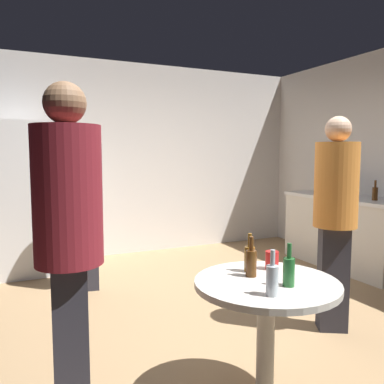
# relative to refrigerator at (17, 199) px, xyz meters

# --- Properties ---
(ground_plane) EXTENTS (5.20, 5.20, 0.10)m
(ground_plane) POSITION_rel_refrigerator_xyz_m (1.48, -2.20, -0.95)
(ground_plane) COLOR #9E7C56
(wall_back) EXTENTS (5.32, 0.06, 2.70)m
(wall_back) POSITION_rel_refrigerator_xyz_m (1.48, 0.43, 0.45)
(wall_back) COLOR silver
(wall_back) RESTS_ON ground_plane
(refrigerator) EXTENTS (0.70, 0.68, 1.80)m
(refrigerator) POSITION_rel_refrigerator_xyz_m (0.00, 0.00, 0.00)
(refrigerator) COLOR white
(refrigerator) RESTS_ON ground_plane
(kitchen_counter) EXTENTS (0.64, 1.67, 0.90)m
(kitchen_counter) POSITION_rel_refrigerator_xyz_m (3.76, -1.41, -0.45)
(kitchen_counter) COLOR beige
(kitchen_counter) RESTS_ON ground_plane
(kettle) EXTENTS (0.24, 0.17, 0.18)m
(kettle) POSITION_rel_refrigerator_xyz_m (3.71, -1.32, 0.07)
(kettle) COLOR #B2B2B7
(kettle) RESTS_ON kitchen_counter
(wine_bottle_on_counter) EXTENTS (0.08, 0.08, 0.31)m
(wine_bottle_on_counter) POSITION_rel_refrigerator_xyz_m (3.78, -0.96, 0.12)
(wine_bottle_on_counter) COLOR #3F141E
(wine_bottle_on_counter) RESTS_ON kitchen_counter
(beer_bottle_on_counter) EXTENTS (0.06, 0.06, 0.23)m
(beer_bottle_on_counter) POSITION_rel_refrigerator_xyz_m (3.72, -1.86, 0.08)
(beer_bottle_on_counter) COLOR #593314
(beer_bottle_on_counter) RESTS_ON kitchen_counter
(foreground_table) EXTENTS (0.80, 0.80, 0.73)m
(foreground_table) POSITION_rel_refrigerator_xyz_m (1.20, -3.30, -0.27)
(foreground_table) COLOR beige
(foreground_table) RESTS_ON ground_plane
(beer_bottle_amber) EXTENTS (0.06, 0.06, 0.23)m
(beer_bottle_amber) POSITION_rel_refrigerator_xyz_m (1.21, -3.12, -0.08)
(beer_bottle_amber) COLOR #8C5919
(beer_bottle_amber) RESTS_ON foreground_table
(beer_bottle_brown) EXTENTS (0.06, 0.06, 0.23)m
(beer_bottle_brown) POSITION_rel_refrigerator_xyz_m (1.17, -3.20, -0.08)
(beer_bottle_brown) COLOR #593314
(beer_bottle_brown) RESTS_ON foreground_table
(beer_bottle_green) EXTENTS (0.06, 0.06, 0.23)m
(beer_bottle_green) POSITION_rel_refrigerator_xyz_m (1.26, -3.42, -0.08)
(beer_bottle_green) COLOR #26662D
(beer_bottle_green) RESTS_ON foreground_table
(beer_bottle_clear) EXTENTS (0.06, 0.06, 0.23)m
(beer_bottle_clear) POSITION_rel_refrigerator_xyz_m (1.09, -3.50, -0.08)
(beer_bottle_clear) COLOR silver
(beer_bottle_clear) RESTS_ON foreground_table
(plastic_cup_red) EXTENTS (0.08, 0.08, 0.11)m
(plastic_cup_red) POSITION_rel_refrigerator_xyz_m (1.36, -3.13, -0.11)
(plastic_cup_red) COLOR red
(plastic_cup_red) RESTS_ON foreground_table
(person_in_maroon_shirt) EXTENTS (0.39, 0.39, 1.78)m
(person_in_maroon_shirt) POSITION_rel_refrigerator_xyz_m (0.20, -3.02, 0.15)
(person_in_maroon_shirt) COLOR #2D2D38
(person_in_maroon_shirt) RESTS_ON ground_plane
(person_in_gray_shirt) EXTENTS (0.39, 0.39, 1.74)m
(person_in_gray_shirt) POSITION_rel_refrigerator_xyz_m (0.64, -0.90, 0.12)
(person_in_gray_shirt) COLOR #2D2D38
(person_in_gray_shirt) RESTS_ON ground_plane
(person_in_orange_shirt) EXTENTS (0.46, 0.46, 1.72)m
(person_in_orange_shirt) POSITION_rel_refrigerator_xyz_m (2.28, -2.70, 0.11)
(person_in_orange_shirt) COLOR #2D2D38
(person_in_orange_shirt) RESTS_ON ground_plane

